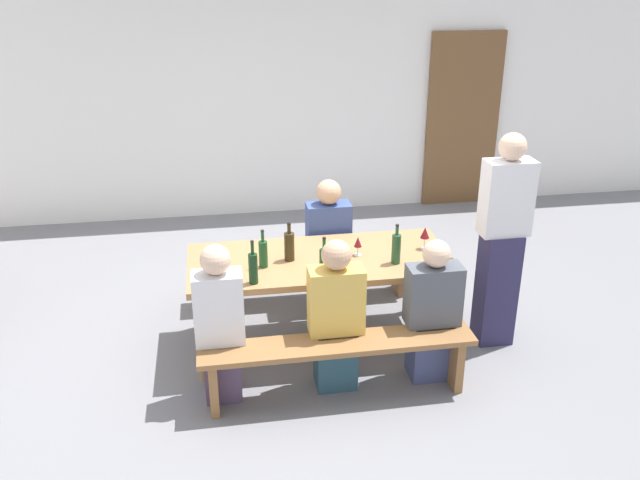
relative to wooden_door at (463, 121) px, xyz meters
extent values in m
plane|color=slate|center=(-2.27, -3.02, -1.05)|extent=(24.00, 24.00, 0.00)
cube|color=white|center=(-2.27, 0.14, 0.55)|extent=(14.00, 0.20, 3.20)
cube|color=brown|center=(0.00, 0.00, 0.00)|extent=(0.90, 0.06, 2.10)
cube|color=#9E7247|center=(-2.27, -3.02, -0.33)|extent=(2.03, 0.89, 0.05)
cylinder|color=#9E7247|center=(-3.20, -3.40, -0.70)|extent=(0.07, 0.07, 0.70)
cylinder|color=#9E7247|center=(-1.33, -3.40, -0.70)|extent=(0.07, 0.07, 0.70)
cylinder|color=#9E7247|center=(-3.20, -2.63, -0.70)|extent=(0.07, 0.07, 0.70)
cylinder|color=#9E7247|center=(-1.33, -2.63, -0.70)|extent=(0.07, 0.07, 0.70)
cube|color=olive|center=(-2.27, -3.76, -0.62)|extent=(1.93, 0.30, 0.04)
cube|color=olive|center=(-3.13, -3.76, -0.84)|extent=(0.06, 0.24, 0.41)
cube|color=olive|center=(-1.40, -3.76, -0.84)|extent=(0.06, 0.24, 0.41)
cube|color=olive|center=(-2.27, -2.27, -0.62)|extent=(1.93, 0.30, 0.04)
cube|color=olive|center=(-3.13, -2.27, -0.84)|extent=(0.06, 0.24, 0.41)
cube|color=olive|center=(-1.40, -2.27, -0.84)|extent=(0.06, 0.24, 0.41)
cylinder|color=#143319|center=(-2.80, -3.37, -0.19)|extent=(0.07, 0.07, 0.23)
cylinder|color=#143319|center=(-2.80, -3.37, -0.03)|extent=(0.02, 0.02, 0.09)
cylinder|color=black|center=(-2.80, -3.37, 0.02)|extent=(0.03, 0.03, 0.01)
cylinder|color=#194723|center=(-2.71, -3.11, -0.20)|extent=(0.07, 0.07, 0.21)
cylinder|color=#194723|center=(-2.71, -3.11, -0.05)|extent=(0.02, 0.02, 0.08)
cylinder|color=black|center=(-2.71, -3.11, -0.01)|extent=(0.03, 0.03, 0.01)
cylinder|color=#234C2D|center=(-1.71, -3.21, -0.18)|extent=(0.07, 0.07, 0.23)
cylinder|color=#234C2D|center=(-1.71, -3.21, -0.03)|extent=(0.02, 0.02, 0.07)
cylinder|color=black|center=(-1.71, -3.21, 0.01)|extent=(0.03, 0.03, 0.01)
cylinder|color=#194723|center=(-2.30, -3.39, -0.18)|extent=(0.07, 0.07, 0.24)
cylinder|color=#194723|center=(-2.30, -3.39, -0.02)|extent=(0.02, 0.02, 0.08)
cylinder|color=black|center=(-2.30, -3.39, 0.02)|extent=(0.03, 0.03, 0.01)
cylinder|color=#332814|center=(-2.50, -3.01, -0.19)|extent=(0.08, 0.08, 0.22)
cylinder|color=#332814|center=(-2.50, -3.01, -0.04)|extent=(0.03, 0.03, 0.07)
cylinder|color=black|center=(-2.50, -3.01, 0.00)|extent=(0.03, 0.03, 0.01)
cylinder|color=silver|center=(-1.42, -2.98, -0.30)|extent=(0.06, 0.06, 0.01)
cylinder|color=silver|center=(-1.42, -2.98, -0.25)|extent=(0.01, 0.01, 0.09)
cone|color=maroon|center=(-1.42, -2.98, -0.16)|extent=(0.07, 0.07, 0.09)
cylinder|color=silver|center=(-1.97, -3.02, -0.30)|extent=(0.06, 0.06, 0.01)
cylinder|color=silver|center=(-1.97, -3.02, -0.26)|extent=(0.01, 0.01, 0.07)
cone|color=maroon|center=(-1.97, -3.02, -0.18)|extent=(0.06, 0.06, 0.08)
cube|color=#584563|center=(-3.06, -3.61, -0.83)|extent=(0.25, 0.24, 0.45)
cube|color=silver|center=(-3.06, -3.61, -0.34)|extent=(0.34, 0.20, 0.51)
sphere|color=beige|center=(-3.06, -3.61, 0.02)|extent=(0.21, 0.21, 0.21)
cube|color=#274857|center=(-2.25, -3.61, -0.83)|extent=(0.29, 0.24, 0.45)
cube|color=gold|center=(-2.25, -3.61, -0.36)|extent=(0.39, 0.20, 0.48)
sphere|color=tan|center=(-2.25, -3.61, -0.01)|extent=(0.21, 0.21, 0.21)
cube|color=#3F4772|center=(-1.54, -3.61, -0.83)|extent=(0.29, 0.24, 0.45)
cube|color=#4C515B|center=(-1.54, -3.61, -0.38)|extent=(0.39, 0.20, 0.45)
sphere|color=beige|center=(-1.54, -3.61, -0.05)|extent=(0.20, 0.20, 0.20)
cube|color=#415658|center=(-2.09, -2.42, -0.83)|extent=(0.28, 0.24, 0.45)
cube|color=#384C8C|center=(-2.09, -2.42, -0.34)|extent=(0.38, 0.20, 0.52)
sphere|color=tan|center=(-2.09, -2.42, 0.02)|extent=(0.21, 0.21, 0.21)
cube|color=#2B284D|center=(-0.88, -3.21, -0.58)|extent=(0.28, 0.24, 0.94)
cube|color=silver|center=(-0.88, -3.21, 0.18)|extent=(0.37, 0.20, 0.58)
sphere|color=beige|center=(-0.88, -3.21, 0.57)|extent=(0.21, 0.21, 0.21)
camera|label=1|loc=(-3.04, -7.66, 1.86)|focal=37.63mm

